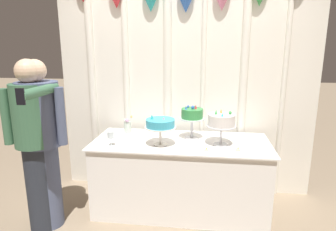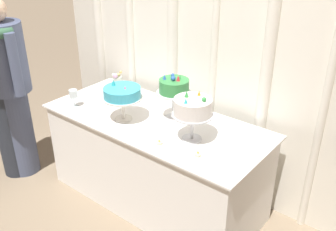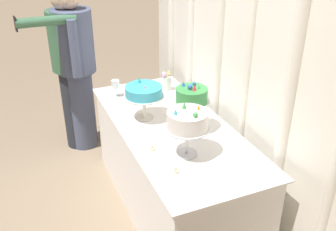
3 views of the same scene
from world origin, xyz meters
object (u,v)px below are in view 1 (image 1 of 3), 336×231
tealight_near_left (238,150)px  wine_glass (111,135)px  tealight_far_left (206,150)px  flower_vase (127,126)px  cake_table (180,175)px  cake_display_rightmost (221,121)px  guest_girl_blue_dress (35,140)px  guest_man_dark_suit (42,140)px  cake_display_center (192,115)px  cake_display_leftmost (160,124)px

tealight_near_left → wine_glass: bearing=-179.1°
wine_glass → tealight_far_left: (0.93, -0.02, -0.10)m
tealight_far_left → flower_vase: bearing=151.3°
cake_table → wine_glass: 0.86m
cake_display_rightmost → wine_glass: 1.09m
guest_girl_blue_dress → guest_man_dark_suit: bearing=60.1°
wine_glass → guest_girl_blue_dress: bearing=-155.9°
cake_table → tealight_near_left: 0.72m
flower_vase → guest_man_dark_suit: guest_man_dark_suit is taller
cake_table → tealight_near_left: tealight_near_left is taller
cake_display_center → tealight_far_left: (0.16, -0.36, -0.24)m
cake_display_center → flower_vase: size_ratio=1.82×
cake_display_rightmost → tealight_near_left: size_ratio=8.16×
cake_display_leftmost → guest_girl_blue_dress: bearing=-161.5°
wine_glass → guest_girl_blue_dress: 0.68m
cake_display_center → wine_glass: cake_display_center is taller
cake_table → wine_glass: size_ratio=12.09×
flower_vase → cake_display_rightmost: bearing=-16.0°
guest_man_dark_suit → cake_display_leftmost: bearing=16.1°
cake_table → guest_man_dark_suit: 1.42m
cake_display_leftmost → tealight_near_left: bearing=-5.3°
cake_table → flower_vase: flower_vase is taller
cake_display_leftmost → wine_glass: 0.50m
cake_display_center → tealight_near_left: 0.60m
guest_man_dark_suit → wine_glass: bearing=20.3°
cake_display_leftmost → guest_man_dark_suit: (-1.07, -0.31, -0.11)m
cake_display_leftmost → tealight_far_left: size_ratio=7.13×
tealight_near_left → guest_girl_blue_dress: guest_girl_blue_dress is taller
cake_display_rightmost → guest_man_dark_suit: bearing=-166.8°
tealight_far_left → guest_girl_blue_dress: (-1.55, -0.26, 0.12)m
cake_table → cake_display_leftmost: bearing=-141.8°
guest_girl_blue_dress → wine_glass: bearing=24.1°
cake_display_leftmost → tealight_far_left: (0.45, -0.11, -0.20)m
tealight_far_left → guest_man_dark_suit: 1.53m
flower_vase → tealight_near_left: flower_vase is taller
cake_table → wine_glass: wine_glass is taller
cake_display_center → cake_display_leftmost: bearing=-139.6°
cake_display_center → cake_display_rightmost: 0.34m
cake_display_leftmost → tealight_near_left: size_ratio=7.15×
cake_display_rightmost → guest_man_dark_suit: size_ratio=0.22×
guest_girl_blue_dress → cake_display_rightmost: bearing=14.8°
cake_display_center → tealight_far_left: size_ratio=8.36×
tealight_far_left → cake_display_rightmost: bearing=53.9°
wine_glass → guest_man_dark_suit: (-0.59, -0.22, -0.00)m
cake_display_center → guest_man_dark_suit: 1.48m
wine_glass → flower_vase: flower_vase is taller
flower_vase → guest_girl_blue_dress: guest_girl_blue_dress is taller
flower_vase → guest_man_dark_suit: size_ratio=0.13×
flower_vase → guest_man_dark_suit: (-0.63, -0.68, 0.03)m
cake_display_center → guest_man_dark_suit: size_ratio=0.23×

